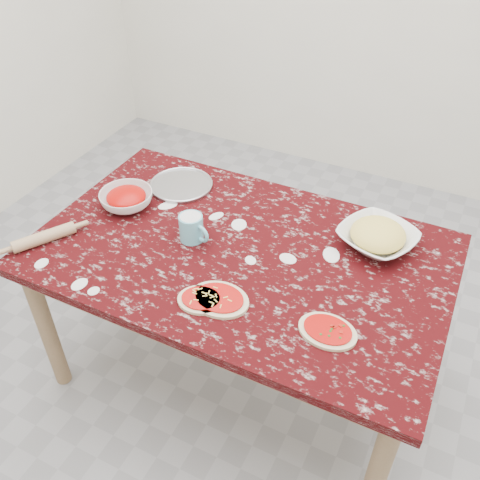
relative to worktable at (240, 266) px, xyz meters
name	(u,v)px	position (x,y,z in m)	size (l,w,h in m)	color
ground	(240,368)	(0.00, 0.00, -0.67)	(4.00, 4.00, 0.00)	gray
worktable	(240,266)	(0.00, 0.00, 0.00)	(1.60, 1.00, 0.75)	black
pizza_tray	(181,185)	(-0.44, 0.28, 0.09)	(0.28, 0.28, 0.01)	#B2B2B7
sauce_bowl	(127,199)	(-0.57, 0.05, 0.12)	(0.23, 0.23, 0.07)	white
cheese_bowl	(377,238)	(0.47, 0.26, 0.12)	(0.29, 0.29, 0.07)	white
flour_mug	(192,228)	(-0.20, -0.02, 0.14)	(0.14, 0.10, 0.11)	#64BACE
pizza_left	(219,299)	(0.06, -0.28, 0.09)	(0.22, 0.17, 0.02)	beige
pizza_mid	(201,300)	(0.00, -0.31, 0.09)	(0.19, 0.17, 0.02)	beige
pizza_right	(328,331)	(0.44, -0.25, 0.09)	(0.21, 0.16, 0.02)	beige
rolling_pin	(44,237)	(-0.72, -0.30, 0.11)	(0.05, 0.05, 0.25)	tan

